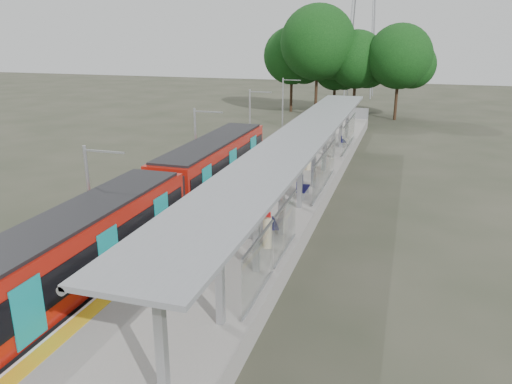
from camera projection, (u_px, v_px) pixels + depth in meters
ground at (139, 374)px, 15.56m from camera, size 200.00×200.00×0.00m
trackbed at (227, 183)px, 34.98m from camera, size 3.00×70.00×0.24m
platform at (289, 183)px, 33.60m from camera, size 6.00×50.00×1.00m
tactile_strip at (253, 173)px, 34.16m from camera, size 0.60×50.00×0.02m
end_fence at (341, 112)px, 55.97m from camera, size 6.00×0.10×1.20m
train at (162, 197)px, 25.81m from camera, size 2.74×27.60×3.62m
canopy at (302, 142)px, 28.55m from camera, size 3.27×38.00×3.66m
tree_cluster at (337, 53)px, 61.64m from camera, size 21.12×12.41×13.59m
catenary_masts at (197, 145)px, 33.70m from camera, size 2.08×48.16×5.40m
bench_near at (269, 221)px, 23.76m from camera, size 1.14×1.72×1.13m
bench_mid at (302, 187)px, 29.09m from camera, size 0.50×1.62×1.10m
bench_far at (341, 140)px, 42.23m from camera, size 0.84×1.49×0.97m
info_pillar_near at (267, 232)px, 22.09m from camera, size 0.39×0.39×1.71m
info_pillar_far at (308, 158)px, 34.72m from camera, size 0.43×0.43×1.92m
litter_bin at (252, 227)px, 23.28m from camera, size 0.64×0.64×1.02m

